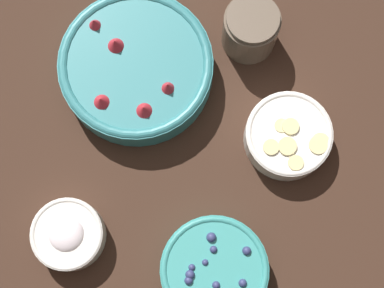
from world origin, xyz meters
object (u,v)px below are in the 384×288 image
bowl_bananas (288,136)px  jar_chocolate (250,30)px  bowl_strawberries (136,67)px  bowl_cream (68,235)px  bowl_blueberries (214,270)px

bowl_bananas → jar_chocolate: size_ratio=1.49×
bowl_strawberries → bowl_cream: bowl_strawberries is taller
bowl_bananas → bowl_cream: (-0.28, 0.29, -0.00)m
bowl_strawberries → bowl_cream: bearing=179.3°
jar_chocolate → bowl_cream: bearing=159.0°
bowl_strawberries → bowl_bananas: bearing=-94.8°
bowl_strawberries → bowl_blueberries: size_ratio=1.52×
bowl_blueberries → jar_chocolate: size_ratio=1.78×
bowl_strawberries → bowl_bananas: size_ratio=1.81×
bowl_blueberries → bowl_bananas: size_ratio=1.19×
bowl_cream → jar_chocolate: (0.43, -0.17, 0.02)m
bowl_strawberries → bowl_bananas: (-0.02, -0.28, -0.01)m
bowl_strawberries → bowl_cream: 0.30m
bowl_blueberries → bowl_bananas: bearing=-9.7°
bowl_blueberries → bowl_bananas: (0.25, -0.04, -0.00)m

